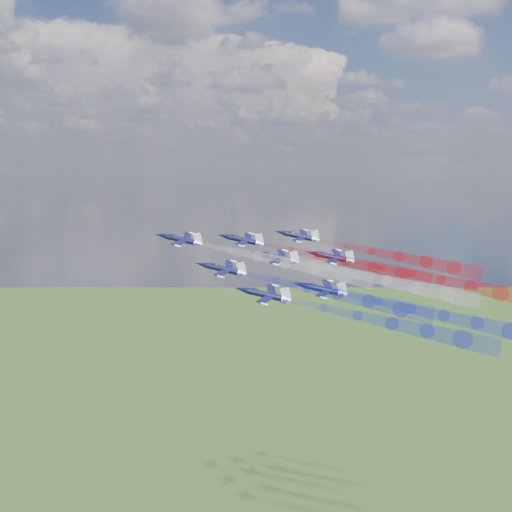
# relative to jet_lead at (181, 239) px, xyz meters

# --- Properties ---
(jet_lead) EXTENTS (15.85, 13.32, 8.42)m
(jet_lead) POSITION_rel_jet_lead_xyz_m (0.00, 0.00, 0.00)
(jet_lead) COLOR black
(trail_lead) EXTENTS (45.88, 11.57, 13.58)m
(trail_lead) POSITION_rel_jet_lead_xyz_m (28.16, -3.82, -5.17)
(trail_lead) COLOR white
(jet_inner_left) EXTENTS (15.85, 13.32, 8.42)m
(jet_inner_left) POSITION_rel_jet_lead_xyz_m (12.91, -11.40, -5.99)
(jet_inner_left) COLOR black
(trail_inner_left) EXTENTS (45.88, 11.57, 13.58)m
(trail_inner_left) POSITION_rel_jet_lead_xyz_m (41.07, -15.22, -11.16)
(trail_inner_left) COLOR #1925D8
(jet_inner_right) EXTENTS (15.85, 13.32, 8.42)m
(jet_inner_right) POSITION_rel_jet_lead_xyz_m (15.61, 8.33, -0.84)
(jet_inner_right) COLOR black
(trail_inner_right) EXTENTS (45.88, 11.57, 13.58)m
(trail_inner_right) POSITION_rel_jet_lead_xyz_m (43.76, 4.51, -6.01)
(trail_inner_right) COLOR red
(jet_outer_left) EXTENTS (15.85, 13.32, 8.42)m
(jet_outer_left) POSITION_rel_jet_lead_xyz_m (24.39, -23.96, -9.79)
(jet_outer_left) COLOR black
(trail_outer_left) EXTENTS (45.88, 11.57, 13.58)m
(trail_outer_left) POSITION_rel_jet_lead_xyz_m (52.55, -27.78, -14.96)
(trail_outer_left) COLOR #1925D8
(jet_center_third) EXTENTS (15.85, 13.32, 8.42)m
(jet_center_third) POSITION_rel_jet_lead_xyz_m (25.59, -1.14, -4.37)
(jet_center_third) COLOR black
(trail_center_third) EXTENTS (45.88, 11.57, 13.58)m
(trail_center_third) POSITION_rel_jet_lead_xyz_m (53.75, -4.96, -9.54)
(trail_center_third) COLOR white
(jet_outer_right) EXTENTS (15.85, 13.32, 8.42)m
(jet_outer_right) POSITION_rel_jet_lead_xyz_m (30.91, 18.22, -0.68)
(jet_outer_right) COLOR black
(trail_outer_right) EXTENTS (45.88, 11.57, 13.58)m
(trail_outer_right) POSITION_rel_jet_lead_xyz_m (59.07, 14.40, -5.85)
(trail_outer_right) COLOR red
(jet_rear_left) EXTENTS (15.85, 13.32, 8.42)m
(jet_rear_left) POSITION_rel_jet_lead_xyz_m (37.45, -13.93, -10.21)
(jet_rear_left) COLOR black
(trail_rear_left) EXTENTS (45.88, 11.57, 13.58)m
(trail_rear_left) POSITION_rel_jet_lead_xyz_m (65.61, -17.75, -15.38)
(trail_rear_left) COLOR #1925D8
(jet_rear_right) EXTENTS (15.85, 13.32, 8.42)m
(jet_rear_right) POSITION_rel_jet_lead_xyz_m (40.21, 5.26, -4.94)
(jet_rear_right) COLOR black
(trail_rear_right) EXTENTS (45.88, 11.57, 13.58)m
(trail_rear_right) POSITION_rel_jet_lead_xyz_m (68.36, 1.44, -10.11)
(trail_rear_right) COLOR red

